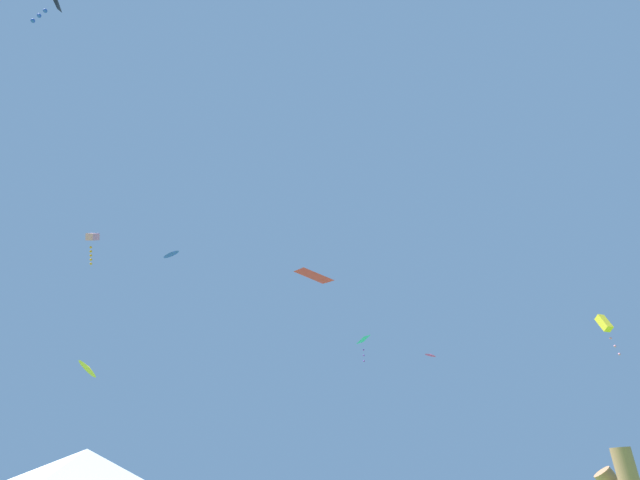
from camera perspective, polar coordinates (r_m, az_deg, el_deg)
kite_cyan_diamond at (r=27.35m, az=4.67°, el=-10.78°), size 0.67×0.57×1.36m
kite_pink_box at (r=28.98m, az=-23.47°, el=0.20°), size 0.58×0.97×2.07m
kite_magenta_delta at (r=30.64m, az=11.91°, el=-12.09°), size 0.85×0.85×0.28m
kite_blue_delta at (r=26.55m, az=-15.89°, el=-1.42°), size 1.01×1.03×0.53m
kite_yellow_box at (r=31.85m, az=28.49°, el=-8.03°), size 0.61×0.76×2.28m
kite_yellow_delta at (r=22.33m, az=-23.85°, el=-12.58°), size 0.93×1.02×0.62m
kite_red_diamond at (r=16.42m, az=-0.56°, el=-3.72°), size 1.40×1.34×0.64m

